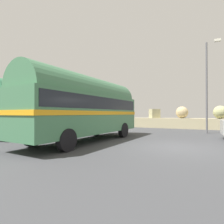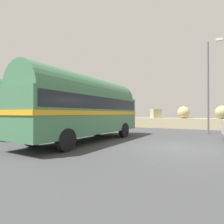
{
  "view_description": "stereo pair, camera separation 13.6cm",
  "coord_description": "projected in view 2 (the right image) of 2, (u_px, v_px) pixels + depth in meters",
  "views": [
    {
      "loc": [
        1.01,
        -8.87,
        1.59
      ],
      "look_at": [
        -3.2,
        -0.08,
        1.68
      ],
      "focal_mm": 28.82,
      "sensor_mm": 36.0,
      "label": 1
    },
    {
      "loc": [
        1.13,
        -8.81,
        1.59
      ],
      "look_at": [
        -3.2,
        -0.08,
        1.68
      ],
      "focal_mm": 28.82,
      "sensor_mm": 36.0,
      "label": 2
    }
  ],
  "objects": [
    {
      "name": "ground",
      "position": [
        174.0,
        147.0,
        8.38
      ],
      "size": [
        32.0,
        26.0,
        0.02
      ],
      "color": "#3A3C3F"
    },
    {
      "name": "breakwater",
      "position": [
        189.0,
        122.0,
        18.94
      ],
      "size": [
        31.36,
        1.98,
        2.37
      ],
      "color": "tan",
      "rests_on": "ground"
    },
    {
      "name": "vintage_coach",
      "position": [
        86.0,
        106.0,
        10.24
      ],
      "size": [
        3.13,
        8.75,
        3.7
      ],
      "rotation": [
        0.0,
        0.0,
        -0.08
      ],
      "color": "black",
      "rests_on": "ground"
    },
    {
      "name": "second_coach",
      "position": [
        42.0,
        108.0,
        14.08
      ],
      "size": [
        3.18,
        8.77,
        3.7
      ],
      "rotation": [
        0.0,
        0.0,
        0.09
      ],
      "color": "black",
      "rests_on": "ground"
    },
    {
      "name": "lamp_post",
      "position": [
        209.0,
        82.0,
        14.1
      ],
      "size": [
        1.02,
        0.59,
        7.28
      ],
      "color": "#5B5B60",
      "rests_on": "ground"
    }
  ]
}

